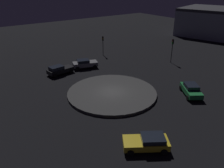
# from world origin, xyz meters

# --- Properties ---
(ground_plane) EXTENTS (119.82, 119.82, 0.00)m
(ground_plane) POSITION_xyz_m (0.00, 0.00, 0.00)
(ground_plane) COLOR black
(roundabout_island) EXTENTS (11.83, 11.83, 0.34)m
(roundabout_island) POSITION_xyz_m (0.00, 0.00, 0.17)
(roundabout_island) COLOR #383838
(roundabout_island) RESTS_ON ground_plane
(car_black) EXTENTS (2.35, 4.32, 1.48)m
(car_black) POSITION_xyz_m (10.61, 2.69, 0.77)
(car_black) COLOR black
(car_black) RESTS_ON ground_plane
(car_green) EXTENTS (4.43, 3.83, 1.48)m
(car_green) POSITION_xyz_m (-6.35, -8.24, 0.76)
(car_green) COLOR #1E7238
(car_green) RESTS_ON ground_plane
(car_yellow) EXTENTS (3.78, 4.39, 1.31)m
(car_yellow) POSITION_xyz_m (-10.60, 3.84, 0.70)
(car_yellow) COLOR gold
(car_yellow) RESTS_ON ground_plane
(car_grey) EXTENTS (3.07, 4.49, 1.51)m
(car_grey) POSITION_xyz_m (10.76, -2.05, 0.80)
(car_grey) COLOR slate
(car_grey) RESTS_ON ground_plane
(traffic_light_south) EXTENTS (0.34, 0.38, 4.36)m
(traffic_light_south) POSITION_xyz_m (3.89, -16.25, 3.10)
(traffic_light_south) COLOR #2D2D2D
(traffic_light_south) RESTS_ON ground_plane
(traffic_light_southeast) EXTENTS (0.40, 0.37, 3.87)m
(traffic_light_southeast) POSITION_xyz_m (15.04, -8.75, 2.76)
(traffic_light_southeast) COLOR #2D2D2D
(traffic_light_southeast) RESTS_ON ground_plane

